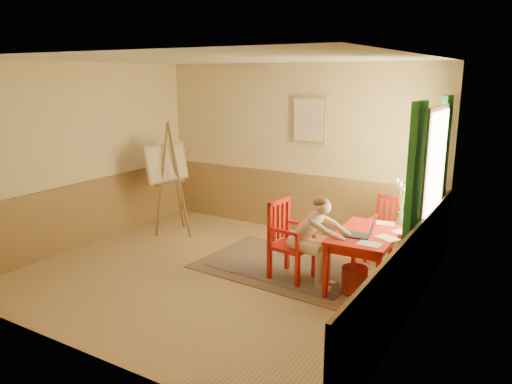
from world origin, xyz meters
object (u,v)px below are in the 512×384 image
Objects in this scene: table at (366,239)px; figure at (312,236)px; laptop at (361,233)px; chair_back at (386,230)px; easel at (168,167)px; chair_left at (289,240)px.

figure is at bearing -156.95° from table.
laptop is at bearing -91.37° from table.
chair_back is 3.63m from easel.
chair_back is at bearing 54.07° from chair_left.
chair_back is (-0.04, 1.02, -0.17)m from table.
easel is at bearing 165.93° from figure.
laptop reaches higher than table.
table is 1.17× the size of chair_left.
laptop is at bearing -88.11° from chair_back.
chair_back is at bearing 92.49° from table.
table is at bearing 13.83° from chair_left.
chair_left reaches higher than table.
easel is (-3.53, -0.54, 0.65)m from chair_back.
figure is 2.87× the size of laptop.
figure reaches higher than table.
chair_back is 0.80× the size of figure.
laptop is at bearing 7.13° from figure.
table is 0.65× the size of easel.
easel reaches higher than figure.
easel reaches higher than chair_back.
chair_back is 1.41m from figure.
laptop is 0.22× the size of easel.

